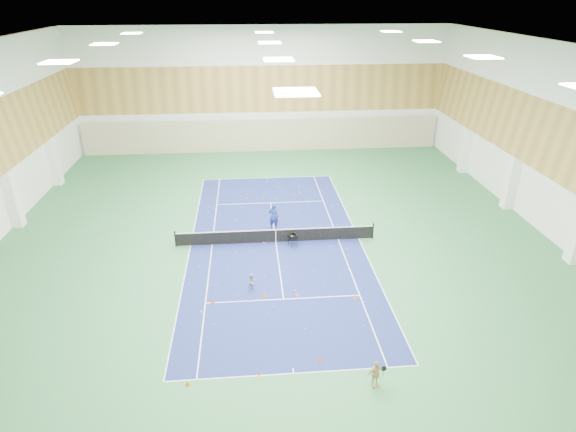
{
  "coord_description": "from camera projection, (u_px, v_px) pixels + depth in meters",
  "views": [
    {
      "loc": [
        -1.61,
        -27.54,
        14.88
      ],
      "look_at": [
        0.77,
        -0.3,
        2.0
      ],
      "focal_mm": 30.0,
      "sensor_mm": 36.0,
      "label": 1
    }
  ],
  "objects": [
    {
      "name": "cone_base_b",
      "position": [
        259.0,
        373.0,
        20.48
      ],
      "size": [
        0.17,
        0.17,
        0.19
      ],
      "primitive_type": "cone",
      "color": "#EA3B0C",
      "rests_on": "ground"
    },
    {
      "name": "room_shell",
      "position": [
        275.0,
        154.0,
        28.73
      ],
      "size": [
        36.0,
        40.0,
        12.0
      ],
      "primitive_type": null,
      "color": "white",
      "rests_on": "ground"
    },
    {
      "name": "cone_base_a",
      "position": [
        188.0,
        383.0,
        19.93
      ],
      "size": [
        0.2,
        0.2,
        0.22
      ],
      "primitive_type": "cone",
      "color": "#F2590C",
      "rests_on": "ground"
    },
    {
      "name": "cone_svc_d",
      "position": [
        355.0,
        297.0,
        25.5
      ],
      "size": [
        0.23,
        0.23,
        0.25
      ],
      "primitive_type": "cone",
      "color": "orange",
      "rests_on": "ground"
    },
    {
      "name": "court_surface",
      "position": [
        276.0,
        242.0,
        31.29
      ],
      "size": [
        10.97,
        23.77,
        0.01
      ],
      "primitive_type": "cube",
      "color": "navy",
      "rests_on": "ground"
    },
    {
      "name": "coach",
      "position": [
        274.0,
        216.0,
        32.63
      ],
      "size": [
        0.82,
        0.69,
        1.91
      ],
      "primitive_type": "imported",
      "rotation": [
        0.0,
        0.0,
        2.74
      ],
      "color": "navy",
      "rests_on": "ground"
    },
    {
      "name": "child_court",
      "position": [
        252.0,
        282.0,
        26.12
      ],
      "size": [
        0.62,
        0.57,
        1.02
      ],
      "primitive_type": "imported",
      "rotation": [
        0.0,
        0.0,
        0.49
      ],
      "color": "#95949C",
      "rests_on": "ground"
    },
    {
      "name": "cone_svc_a",
      "position": [
        213.0,
        301.0,
        25.16
      ],
      "size": [
        0.23,
        0.23,
        0.25
      ],
      "primitive_type": "cone",
      "color": "#E83F0C",
      "rests_on": "ground"
    },
    {
      "name": "wood_cladding",
      "position": [
        274.0,
        121.0,
        27.88
      ],
      "size": [
        36.0,
        40.0,
        8.0
      ],
      "primitive_type": null,
      "color": "#B28842",
      "rests_on": "room_shell"
    },
    {
      "name": "cone_svc_b",
      "position": [
        264.0,
        294.0,
        25.79
      ],
      "size": [
        0.22,
        0.22,
        0.25
      ],
      "primitive_type": "cone",
      "color": "orange",
      "rests_on": "ground"
    },
    {
      "name": "back_curtain",
      "position": [
        263.0,
        135.0,
        48.4
      ],
      "size": [
        35.4,
        0.16,
        3.2
      ],
      "primitive_type": "cube",
      "color": "#C6B793",
      "rests_on": "ground"
    },
    {
      "name": "ball_cart",
      "position": [
        293.0,
        240.0,
        30.65
      ],
      "size": [
        0.64,
        0.64,
        0.83
      ],
      "primitive_type": null,
      "rotation": [
        0.0,
        0.0,
        0.41
      ],
      "color": "black",
      "rests_on": "ground"
    },
    {
      "name": "cone_svc_c",
      "position": [
        297.0,
        294.0,
        25.78
      ],
      "size": [
        0.19,
        0.19,
        0.21
      ],
      "primitive_type": "cone",
      "color": "orange",
      "rests_on": "ground"
    },
    {
      "name": "tennis_balls_scatter",
      "position": [
        276.0,
        242.0,
        31.27
      ],
      "size": [
        10.57,
        22.77,
        0.07
      ],
      "primitive_type": null,
      "color": "#C0D123",
      "rests_on": "ground"
    },
    {
      "name": "ground",
      "position": [
        276.0,
        242.0,
        31.29
      ],
      "size": [
        40.0,
        40.0,
        0.0
      ],
      "primitive_type": "plane",
      "color": "#2F6F40",
      "rests_on": "ground"
    },
    {
      "name": "ceiling_light_grid",
      "position": [
        273.0,
        50.0,
        26.21
      ],
      "size": [
        21.4,
        25.4,
        0.06
      ],
      "primitive_type": null,
      "color": "white",
      "rests_on": "room_shell"
    },
    {
      "name": "tennis_net",
      "position": [
        276.0,
        235.0,
        31.05
      ],
      "size": [
        12.8,
        0.1,
        1.1
      ],
      "primitive_type": null,
      "color": "black",
      "rests_on": "ground"
    },
    {
      "name": "cone_base_c",
      "position": [
        320.0,
        360.0,
        21.15
      ],
      "size": [
        0.22,
        0.22,
        0.24
      ],
      "primitive_type": "cone",
      "color": "#FF460D",
      "rests_on": "ground"
    },
    {
      "name": "child_apron",
      "position": [
        376.0,
        374.0,
        19.68
      ],
      "size": [
        0.81,
        0.52,
        1.29
      ],
      "primitive_type": "imported",
      "rotation": [
        0.0,
        0.0,
        0.29
      ],
      "color": "tan",
      "rests_on": "ground"
    },
    {
      "name": "cone_base_d",
      "position": [
        376.0,
        372.0,
        20.51
      ],
      "size": [
        0.21,
        0.21,
        0.23
      ],
      "primitive_type": "cone",
      "color": "orange",
      "rests_on": "ground"
    }
  ]
}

